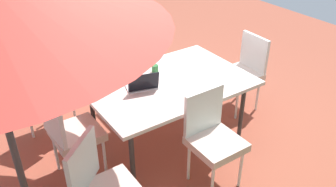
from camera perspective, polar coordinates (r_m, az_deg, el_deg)
ground_plane at (r=4.34m, az=0.00°, el=-6.95°), size 10.00×10.00×0.02m
dining_table at (r=3.94m, az=0.00°, el=1.26°), size 1.74×1.19×0.76m
chair_north at (r=3.49m, az=6.99°, el=-6.55°), size 0.46×0.46×0.98m
chair_west at (r=4.71m, az=11.85°, el=3.72°), size 0.46×0.46×0.98m
chair_south at (r=4.54m, az=-5.53°, el=3.20°), size 0.47×0.48×0.98m
chair_southeast at (r=4.30m, az=-18.84°, el=-0.24°), size 0.58×0.58×0.98m
chair_northeast at (r=3.00m, az=-10.20°, el=-14.34°), size 0.58×0.59×0.98m
chair_east at (r=3.64m, az=-15.16°, el=-5.67°), size 0.48×0.47×0.98m
laptop at (r=3.77m, az=-4.10°, el=1.37°), size 0.37×0.32×0.21m
cup at (r=4.10m, az=-2.05°, el=3.95°), size 0.08×0.08×0.08m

